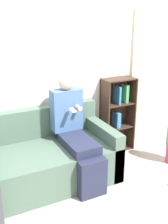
{
  "coord_description": "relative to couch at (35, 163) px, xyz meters",
  "views": [
    {
      "loc": [
        -1.12,
        -2.41,
        2.03
      ],
      "look_at": [
        0.4,
        0.6,
        0.81
      ],
      "focal_mm": 45.0,
      "sensor_mm": 36.0,
      "label": 1
    }
  ],
  "objects": [
    {
      "name": "couch",
      "position": [
        0.0,
        0.0,
        0.0
      ],
      "size": [
        1.96,
        0.9,
        0.86
      ],
      "color": "#4C6656",
      "rests_on": "ground_plane"
    },
    {
      "name": "adult_seated",
      "position": [
        0.5,
        -0.08,
        0.37
      ],
      "size": [
        0.39,
        0.87,
        1.29
      ],
      "color": "#232842",
      "rests_on": "ground_plane"
    },
    {
      "name": "curtain_panel",
      "position": [
        2.01,
        0.44,
        0.75
      ],
      "size": [
        0.65,
        0.04,
        2.08
      ],
      "color": "beige",
      "rests_on": "ground_plane"
    },
    {
      "name": "back_wall",
      "position": [
        0.29,
        0.49,
        0.99
      ],
      "size": [
        10.0,
        0.06,
        2.55
      ],
      "color": "silver",
      "rests_on": "ground_plane"
    },
    {
      "name": "ground_plane",
      "position": [
        0.29,
        -0.54,
        -0.29
      ],
      "size": [
        14.0,
        14.0,
        0.0
      ],
      "primitive_type": "plane",
      "color": "#BCB2A8"
    },
    {
      "name": "bookshelf",
      "position": [
        1.39,
        0.35,
        0.26
      ],
      "size": [
        0.48,
        0.26,
        1.12
      ],
      "color": "#3D281E",
      "rests_on": "ground_plane"
    }
  ]
}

